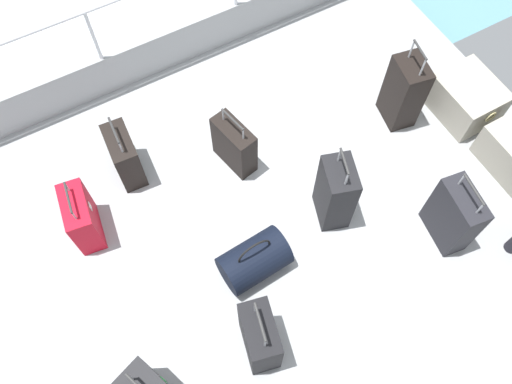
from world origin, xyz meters
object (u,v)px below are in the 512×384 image
(suitcase_1, at_px, (453,216))
(suitcase_7, at_px, (260,337))
(suitcase_0, at_px, (125,156))
(duffel_bag, at_px, (254,260))
(suitcase_4, at_px, (82,218))
(suitcase_6, at_px, (404,92))
(suitcase_5, at_px, (234,145))
(cargo_crate_0, at_px, (466,98))
(suitcase_2, at_px, (335,193))

(suitcase_1, relative_size, suitcase_7, 1.04)
(suitcase_0, relative_size, suitcase_1, 0.85)
(duffel_bag, bearing_deg, suitcase_0, -158.63)
(suitcase_4, bearing_deg, suitcase_6, 84.27)
(suitcase_1, xyz_separation_m, suitcase_5, (-1.48, -1.20, -0.07))
(suitcase_0, xyz_separation_m, suitcase_1, (1.85, 2.08, 0.06))
(cargo_crate_0, distance_m, suitcase_0, 3.16)
(suitcase_4, relative_size, suitcase_7, 0.83)
(suitcase_7, bearing_deg, suitcase_6, 119.62)
(suitcase_1, height_order, suitcase_2, suitcase_2)
(suitcase_6, bearing_deg, suitcase_1, -17.52)
(suitcase_2, bearing_deg, suitcase_5, -151.35)
(suitcase_7, height_order, duffel_bag, suitcase_7)
(duffel_bag, bearing_deg, suitcase_4, -132.80)
(suitcase_0, height_order, suitcase_1, suitcase_1)
(duffel_bag, bearing_deg, suitcase_2, 98.55)
(suitcase_0, distance_m, duffel_bag, 1.45)
(suitcase_2, bearing_deg, suitcase_6, 116.87)
(cargo_crate_0, distance_m, suitcase_5, 2.22)
(suitcase_4, distance_m, suitcase_7, 1.73)
(cargo_crate_0, bearing_deg, suitcase_2, -80.03)
(suitcase_5, xyz_separation_m, suitcase_6, (0.31, 1.57, 0.10))
(suitcase_0, relative_size, duffel_bag, 1.19)
(cargo_crate_0, height_order, suitcase_7, suitcase_7)
(cargo_crate_0, distance_m, suitcase_4, 3.60)
(suitcase_5, height_order, duffel_bag, suitcase_5)
(suitcase_4, bearing_deg, cargo_crate_0, 81.03)
(suitcase_2, distance_m, suitcase_5, 0.99)
(suitcase_7, xyz_separation_m, duffel_bag, (-0.57, 0.27, -0.12))
(suitcase_1, relative_size, suitcase_6, 0.86)
(cargo_crate_0, distance_m, suitcase_7, 2.94)
(cargo_crate_0, xyz_separation_m, suitcase_7, (0.98, -2.77, 0.10))
(cargo_crate_0, xyz_separation_m, suitcase_4, (-0.56, -3.55, 0.07))
(suitcase_2, bearing_deg, duffel_bag, -81.45)
(cargo_crate_0, distance_m, suitcase_1, 1.32)
(suitcase_5, bearing_deg, cargo_crate_0, 75.14)
(cargo_crate_0, bearing_deg, suitcase_6, -114.50)
(suitcase_6, distance_m, duffel_bag, 2.04)
(cargo_crate_0, relative_size, suitcase_6, 0.68)
(suitcase_1, distance_m, suitcase_6, 1.23)
(cargo_crate_0, relative_size, duffel_bag, 1.12)
(suitcase_1, bearing_deg, suitcase_6, 162.48)
(suitcase_4, bearing_deg, suitcase_5, 90.34)
(suitcase_0, distance_m, suitcase_2, 1.82)
(suitcase_0, relative_size, suitcase_2, 0.76)
(suitcase_5, bearing_deg, suitcase_2, 28.65)
(cargo_crate_0, xyz_separation_m, suitcase_1, (0.91, -0.95, 0.13))
(suitcase_4, distance_m, suitcase_5, 1.41)
(suitcase_2, height_order, suitcase_4, suitcase_2)
(suitcase_4, xyz_separation_m, duffel_bag, (0.98, 1.06, -0.08))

